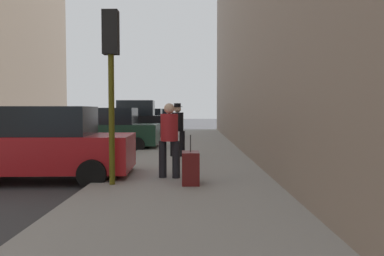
{
  "coord_description": "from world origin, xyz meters",
  "views": [
    {
      "loc": [
        6.23,
        -9.91,
        1.71
      ],
      "look_at": [
        6.12,
        5.37,
        0.96
      ],
      "focal_mm": 35.0,
      "sensor_mm": 36.0,
      "label": 1
    }
  ],
  "objects_px": {
    "parked_gray_coupe": "(155,119)",
    "traffic_light": "(111,59)",
    "parked_black_suv": "(134,121)",
    "parked_red_hatchback": "(45,146)",
    "parked_blue_sedan": "(147,121)",
    "fire_hydrant": "(155,137)",
    "rolling_suitcase": "(190,168)",
    "parked_dark_green_sedan": "(109,130)",
    "pedestrian_with_fedora": "(177,127)",
    "pedestrian_in_red_jacket": "(169,136)"
  },
  "relations": [
    {
      "from": "parked_blue_sedan",
      "to": "traffic_light",
      "type": "xyz_separation_m",
      "value": [
        1.85,
        -20.2,
        1.91
      ]
    },
    {
      "from": "parked_gray_coupe",
      "to": "traffic_light",
      "type": "bearing_deg",
      "value": -85.97
    },
    {
      "from": "parked_red_hatchback",
      "to": "pedestrian_with_fedora",
      "type": "distance_m",
      "value": 4.71
    },
    {
      "from": "parked_blue_sedan",
      "to": "rolling_suitcase",
      "type": "height_order",
      "value": "parked_blue_sedan"
    },
    {
      "from": "fire_hydrant",
      "to": "rolling_suitcase",
      "type": "distance_m",
      "value": 9.19
    },
    {
      "from": "parked_dark_green_sedan",
      "to": "parked_blue_sedan",
      "type": "xyz_separation_m",
      "value": [
        0.0,
        12.41,
        0.0
      ]
    },
    {
      "from": "parked_dark_green_sedan",
      "to": "parked_gray_coupe",
      "type": "bearing_deg",
      "value": 90.0
    },
    {
      "from": "fire_hydrant",
      "to": "traffic_light",
      "type": "bearing_deg",
      "value": -89.68
    },
    {
      "from": "traffic_light",
      "to": "pedestrian_in_red_jacket",
      "type": "xyz_separation_m",
      "value": [
        1.15,
        0.77,
        -1.65
      ]
    },
    {
      "from": "parked_gray_coupe",
      "to": "rolling_suitcase",
      "type": "distance_m",
      "value": 26.49
    },
    {
      "from": "parked_black_suv",
      "to": "parked_gray_coupe",
      "type": "height_order",
      "value": "parked_black_suv"
    },
    {
      "from": "parked_dark_green_sedan",
      "to": "parked_black_suv",
      "type": "relative_size",
      "value": 0.9
    },
    {
      "from": "parked_dark_green_sedan",
      "to": "parked_black_suv",
      "type": "distance_m",
      "value": 6.33
    },
    {
      "from": "parked_red_hatchback",
      "to": "parked_black_suv",
      "type": "xyz_separation_m",
      "value": [
        -0.0,
        12.99,
        0.18
      ]
    },
    {
      "from": "parked_red_hatchback",
      "to": "pedestrian_in_red_jacket",
      "type": "distance_m",
      "value": 3.03
    },
    {
      "from": "fire_hydrant",
      "to": "traffic_light",
      "type": "relative_size",
      "value": 0.2
    },
    {
      "from": "parked_blue_sedan",
      "to": "parked_gray_coupe",
      "type": "bearing_deg",
      "value": 90.0
    },
    {
      "from": "parked_blue_sedan",
      "to": "pedestrian_with_fedora",
      "type": "distance_m",
      "value": 15.75
    },
    {
      "from": "parked_black_suv",
      "to": "traffic_light",
      "type": "xyz_separation_m",
      "value": [
        1.85,
        -14.12,
        1.73
      ]
    },
    {
      "from": "pedestrian_in_red_jacket",
      "to": "rolling_suitcase",
      "type": "relative_size",
      "value": 1.64
    },
    {
      "from": "parked_blue_sedan",
      "to": "fire_hydrant",
      "type": "xyz_separation_m",
      "value": [
        1.8,
        -11.12,
        -0.35
      ]
    },
    {
      "from": "parked_dark_green_sedan",
      "to": "pedestrian_in_red_jacket",
      "type": "xyz_separation_m",
      "value": [
        3.0,
        -7.01,
        0.26
      ]
    },
    {
      "from": "parked_blue_sedan",
      "to": "pedestrian_in_red_jacket",
      "type": "xyz_separation_m",
      "value": [
        3.0,
        -19.43,
        0.26
      ]
    },
    {
      "from": "parked_blue_sedan",
      "to": "rolling_suitcase",
      "type": "relative_size",
      "value": 4.04
    },
    {
      "from": "parked_dark_green_sedan",
      "to": "pedestrian_with_fedora",
      "type": "bearing_deg",
      "value": -45.4
    },
    {
      "from": "parked_red_hatchback",
      "to": "parked_blue_sedan",
      "type": "height_order",
      "value": "same"
    },
    {
      "from": "parked_blue_sedan",
      "to": "pedestrian_with_fedora",
      "type": "relative_size",
      "value": 2.37
    },
    {
      "from": "parked_red_hatchback",
      "to": "pedestrian_with_fedora",
      "type": "relative_size",
      "value": 2.4
    },
    {
      "from": "rolling_suitcase",
      "to": "parked_gray_coupe",
      "type": "bearing_deg",
      "value": 97.58
    },
    {
      "from": "fire_hydrant",
      "to": "pedestrian_with_fedora",
      "type": "relative_size",
      "value": 0.4
    },
    {
      "from": "parked_dark_green_sedan",
      "to": "traffic_light",
      "type": "relative_size",
      "value": 1.17
    },
    {
      "from": "parked_gray_coupe",
      "to": "pedestrian_in_red_jacket",
      "type": "relative_size",
      "value": 2.48
    },
    {
      "from": "parked_blue_sedan",
      "to": "traffic_light",
      "type": "distance_m",
      "value": 20.37
    },
    {
      "from": "pedestrian_with_fedora",
      "to": "parked_blue_sedan",
      "type": "bearing_deg",
      "value": 101.0
    },
    {
      "from": "parked_dark_green_sedan",
      "to": "parked_black_suv",
      "type": "bearing_deg",
      "value": 90.0
    },
    {
      "from": "fire_hydrant",
      "to": "parked_red_hatchback",
      "type": "bearing_deg",
      "value": -102.79
    },
    {
      "from": "parked_black_suv",
      "to": "rolling_suitcase",
      "type": "bearing_deg",
      "value": -76.06
    },
    {
      "from": "rolling_suitcase",
      "to": "parked_blue_sedan",
      "type": "bearing_deg",
      "value": 99.83
    },
    {
      "from": "parked_gray_coupe",
      "to": "traffic_light",
      "type": "height_order",
      "value": "traffic_light"
    },
    {
      "from": "parked_blue_sedan",
      "to": "pedestrian_with_fedora",
      "type": "height_order",
      "value": "pedestrian_with_fedora"
    },
    {
      "from": "parked_black_suv",
      "to": "traffic_light",
      "type": "relative_size",
      "value": 1.29
    },
    {
      "from": "parked_dark_green_sedan",
      "to": "parked_blue_sedan",
      "type": "height_order",
      "value": "same"
    },
    {
      "from": "fire_hydrant",
      "to": "rolling_suitcase",
      "type": "height_order",
      "value": "rolling_suitcase"
    },
    {
      "from": "parked_blue_sedan",
      "to": "fire_hydrant",
      "type": "bearing_deg",
      "value": -80.79
    },
    {
      "from": "parked_gray_coupe",
      "to": "traffic_light",
      "type": "relative_size",
      "value": 1.18
    },
    {
      "from": "parked_blue_sedan",
      "to": "parked_red_hatchback",
      "type": "bearing_deg",
      "value": -90.0
    },
    {
      "from": "rolling_suitcase",
      "to": "pedestrian_in_red_jacket",
      "type": "bearing_deg",
      "value": 123.96
    },
    {
      "from": "traffic_light",
      "to": "parked_dark_green_sedan",
      "type": "bearing_deg",
      "value": 103.39
    },
    {
      "from": "fire_hydrant",
      "to": "parked_black_suv",
      "type": "bearing_deg",
      "value": 109.69
    },
    {
      "from": "parked_gray_coupe",
      "to": "pedestrian_with_fedora",
      "type": "distance_m",
      "value": 21.77
    }
  ]
}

